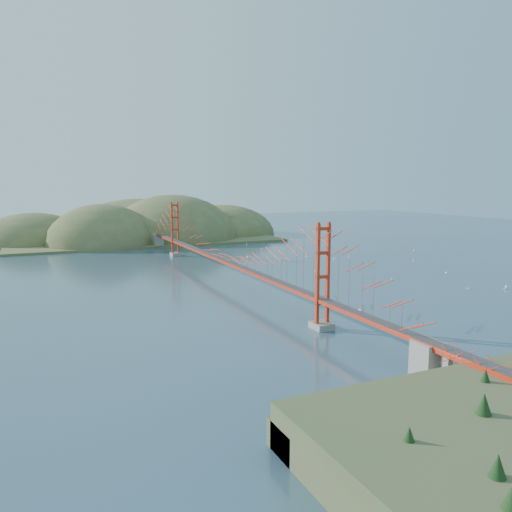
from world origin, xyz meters
name	(u,v)px	position (x,y,z in m)	size (l,w,h in m)	color
ground	(224,280)	(0.00, 0.00, 0.00)	(320.00, 320.00, 0.00)	#304D60
bridge	(224,238)	(0.00, 0.18, 7.01)	(2.20, 94.40, 12.00)	gray
approach_viaduct	(490,377)	(0.00, -51.91, 2.55)	(1.40, 12.00, 3.38)	red
promontory	(450,392)	(0.00, -48.50, 0.12)	(9.00, 6.00, 0.24)	#59544C
fort	(448,381)	(0.40, -47.80, 0.67)	(3.70, 2.30, 1.75)	maroon
far_headlands	(148,238)	(2.21, 68.52, 0.00)	(84.00, 58.00, 25.00)	olive
sailboat_7	(262,249)	(21.17, 30.93, 0.15)	(0.61, 0.57, 0.69)	white
sailboat_15	(247,244)	(22.06, 42.00, 0.14)	(0.43, 0.51, 0.59)	white
sailboat_8	(358,246)	(45.91, 27.07, 0.14)	(0.55, 0.55, 0.58)	white
sailboat_14	(392,279)	(25.19, -11.10, 0.14)	(0.59, 0.59, 0.62)	white
sailboat_0	(315,271)	(17.54, 0.40, 0.15)	(0.52, 0.57, 0.65)	white
sailboat_10	(360,309)	(8.51, -25.36, 0.16)	(0.59, 0.66, 0.74)	white
sailboat_6	(468,288)	(31.11, -21.26, 0.13)	(0.52, 0.52, 0.56)	white
sailboat_16	(265,264)	(12.68, 11.38, 0.14)	(0.57, 0.57, 0.60)	white
sailboat_9	(414,250)	(53.01, 14.87, 0.15)	(0.52, 0.60, 0.69)	white
sailboat_5	(446,272)	(38.10, -10.01, 0.14)	(0.50, 0.55, 0.62)	white
sailboat_2	(506,288)	(36.33, -23.66, 0.15)	(0.59, 0.51, 0.67)	white
sailboat_11	(413,261)	(41.20, 1.85, 0.15)	(0.64, 0.64, 0.67)	white
sailboat_1	(307,256)	(25.40, 17.10, 0.14)	(0.58, 0.58, 0.64)	white
sailboat_4	(413,260)	(42.10, 2.90, 0.15)	(0.61, 0.61, 0.64)	white
sailboat_17	(349,257)	(33.37, 12.68, 0.13)	(0.48, 0.39, 0.56)	white
sailboat_extra_0	(334,260)	(28.02, 10.57, 0.14)	(0.51, 0.49, 0.57)	white
sailboat_extra_1	(247,256)	(13.50, 21.86, 0.15)	(0.58, 0.62, 0.70)	white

